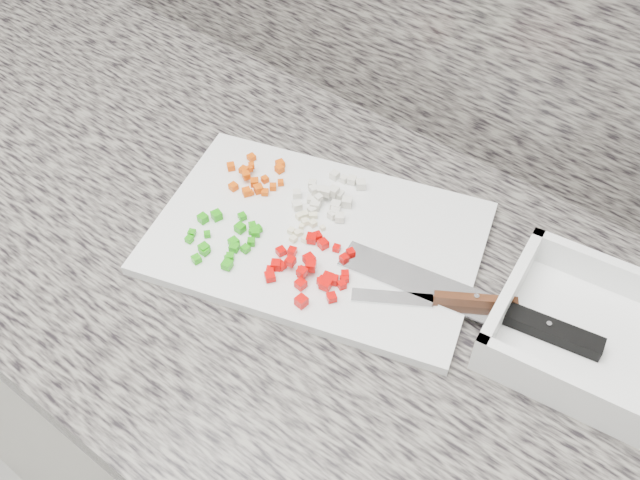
# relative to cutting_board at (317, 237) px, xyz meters

# --- Properties ---
(cabinet) EXTENTS (3.92, 0.62, 0.86)m
(cabinet) POSITION_rel_cutting_board_xyz_m (-0.08, -0.04, -0.48)
(cabinet) COLOR silver
(cabinet) RESTS_ON ground
(countertop) EXTENTS (3.96, 0.64, 0.04)m
(countertop) POSITION_rel_cutting_board_xyz_m (-0.08, -0.04, -0.03)
(countertop) COLOR slate
(countertop) RESTS_ON cabinet
(cutting_board) EXTENTS (0.46, 0.37, 0.01)m
(cutting_board) POSITION_rel_cutting_board_xyz_m (0.00, 0.00, 0.00)
(cutting_board) COLOR silver
(cutting_board) RESTS_ON countertop
(carrot_pile) EXTENTS (0.08, 0.08, 0.02)m
(carrot_pile) POSITION_rel_cutting_board_xyz_m (-0.12, 0.03, 0.01)
(carrot_pile) COLOR #D54904
(carrot_pile) RESTS_ON cutting_board
(onion_pile) EXTENTS (0.08, 0.10, 0.02)m
(onion_pile) POSITION_rel_cutting_board_xyz_m (-0.02, 0.06, 0.01)
(onion_pile) COLOR silver
(onion_pile) RESTS_ON cutting_board
(green_pepper_pile) EXTENTS (0.09, 0.10, 0.01)m
(green_pepper_pile) POSITION_rel_cutting_board_xyz_m (-0.08, -0.08, 0.01)
(green_pepper_pile) COLOR #1E970D
(green_pepper_pile) RESTS_ON cutting_board
(red_pepper_pile) EXTENTS (0.10, 0.11, 0.02)m
(red_pepper_pile) POSITION_rel_cutting_board_xyz_m (0.03, -0.05, 0.01)
(red_pepper_pile) COLOR #C60402
(red_pepper_pile) RESTS_ON cutting_board
(garlic_pile) EXTENTS (0.05, 0.06, 0.01)m
(garlic_pile) POSITION_rel_cutting_board_xyz_m (-0.02, -0.00, 0.01)
(garlic_pile) COLOR beige
(garlic_pile) RESTS_ON cutting_board
(chef_knife) EXTENTS (0.31, 0.08, 0.02)m
(chef_knife) POSITION_rel_cutting_board_xyz_m (0.24, 0.03, 0.01)
(chef_knife) COLOR silver
(chef_knife) RESTS_ON cutting_board
(paring_knife) EXTENTS (0.17, 0.11, 0.02)m
(paring_knife) POSITION_rel_cutting_board_xyz_m (0.19, 0.01, 0.01)
(paring_knife) COLOR silver
(paring_knife) RESTS_ON cutting_board
(tray) EXTENTS (0.28, 0.21, 0.05)m
(tray) POSITION_rel_cutting_board_xyz_m (0.36, 0.06, 0.01)
(tray) COLOR white
(tray) RESTS_ON countertop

